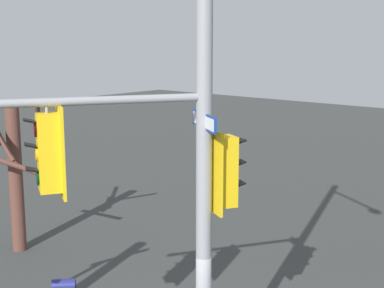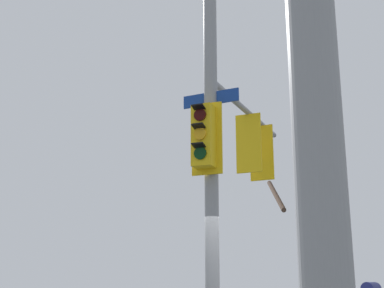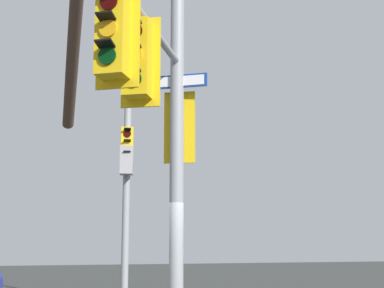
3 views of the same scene
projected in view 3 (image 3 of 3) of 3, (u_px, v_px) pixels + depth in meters
The scene contains 2 objects.
main_signal_pole_assembly at pixel (173, 68), 9.15m from camera, with size 4.27×4.85×9.02m.
secondary_pole_assembly at pixel (126, 173), 16.52m from camera, with size 0.76×0.47×6.84m.
Camera 3 is at (9.49, -2.46, 1.81)m, focal length 52.14 mm.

